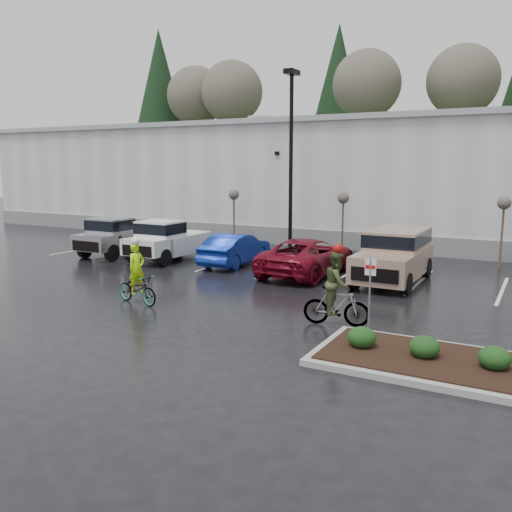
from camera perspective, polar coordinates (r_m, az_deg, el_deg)
The scene contains 20 objects.
ground at distance 16.21m, azimuth -1.56°, elevation -6.85°, with size 120.00×120.00×0.00m, color black.
warehouse at distance 36.30m, azimuth 16.25°, elevation 7.78°, with size 60.50×15.50×7.20m.
wooded_ridge at distance 58.98m, azimuth 21.10°, elevation 7.48°, with size 80.00×25.00×6.00m, color #26421B.
lamppost at distance 28.07m, azimuth 3.71°, elevation 11.85°, with size 0.50×1.00×9.22m.
sapling_west at distance 30.86m, azimuth -2.35°, elevation 6.17°, with size 0.60×0.60×3.20m.
sapling_mid at distance 28.09m, azimuth 9.17°, elevation 5.71°, with size 0.60×0.60×3.20m.
sapling_east at distance 26.57m, azimuth 24.65°, elevation 4.74°, with size 0.60×0.60×3.20m.
curb_island at distance 13.27m, azimuth 23.72°, elevation -11.17°, with size 8.00×3.00×0.15m, color gray.
mulch_bed at distance 13.24m, azimuth 23.75°, elevation -10.78°, with size 7.60×2.60×0.04m, color black.
shrub_a at distance 13.67m, azimuth 11.08°, elevation -8.40°, with size 0.70×0.70×0.52m, color black.
shrub_b at distance 13.33m, azimuth 17.32°, elevation -9.14°, with size 0.70×0.70×0.52m, color black.
shrub_c at distance 13.16m, azimuth 23.82°, elevation -9.79°, with size 0.70×0.70×0.52m, color black.
fire_lane_sign at distance 14.57m, azimuth 11.89°, elevation -3.24°, with size 0.30×0.05×2.20m.
pickup_silver at distance 28.72m, azimuth -13.82°, elevation 2.14°, with size 2.10×5.20×1.96m, color #96979D, non-canonical shape.
pickup_white at distance 26.81m, azimuth -8.83°, elevation 1.78°, with size 2.10×5.20×1.96m, color white, non-canonical shape.
car_blue at distance 24.98m, azimuth -2.17°, elevation 0.74°, with size 1.55×4.44×1.46m, color navy.
car_red at distance 22.84m, azimuth 5.44°, elevation -0.05°, with size 2.55×5.54×1.54m, color maroon.
suv_tan at distance 21.82m, azimuth 14.25°, elevation -0.07°, with size 2.20×5.10×2.06m, color #9F816B, non-canonical shape.
cyclist_hivis at distance 18.47m, azimuth -12.40°, elevation -2.79°, with size 1.93×0.97×2.23m.
cyclist_olive at distance 15.73m, azimuth 8.48°, elevation -4.20°, with size 1.91×0.96×2.39m.
Camera 1 is at (7.80, -13.44, 4.61)m, focal length 38.00 mm.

